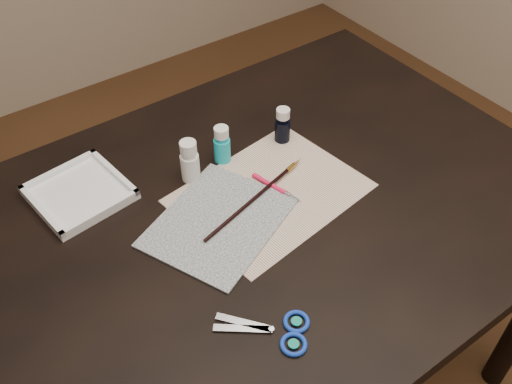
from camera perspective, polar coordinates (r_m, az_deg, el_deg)
table at (r=1.46m, az=0.00°, el=-12.03°), size 1.30×0.90×0.75m
paper at (r=1.20m, az=1.42°, el=-0.09°), size 0.41×0.33×0.00m
canvas at (r=1.14m, az=-3.77°, el=-3.00°), size 0.34×0.31×0.00m
paint_bottle_white at (r=1.20m, az=-6.66°, el=3.12°), size 0.05×0.05×0.10m
paint_bottle_cyan at (r=1.25m, az=-3.43°, el=4.78°), size 0.05×0.05×0.09m
paint_bottle_navy at (r=1.30m, az=2.68°, el=6.71°), size 0.04×0.04×0.09m
paintbrush at (r=1.17m, az=0.03°, el=-0.46°), size 0.30×0.09×0.01m
craft_knife at (r=1.20m, az=2.11°, el=0.38°), size 0.04×0.13×0.01m
scissors at (r=0.98m, az=0.57°, el=-13.78°), size 0.20×0.18×0.01m
palette_tray at (r=1.24m, az=-17.24°, el=-0.03°), size 0.20×0.20×0.02m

